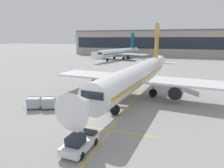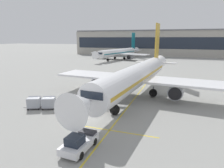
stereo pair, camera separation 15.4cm
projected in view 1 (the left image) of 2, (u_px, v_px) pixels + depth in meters
name	position (u px, v px, depth m)	size (l,w,h in m)	color
ground_plane	(89.00, 119.00, 27.06)	(600.00, 600.00, 0.00)	gray
parked_airplane	(137.00, 76.00, 36.99)	(32.46, 42.63, 14.42)	white
belt_loader	(103.00, 99.00, 33.17)	(5.47, 3.30, 2.73)	#A3A8B2
baggage_cart_lead	(83.00, 101.00, 31.58)	(2.80, 2.29, 1.91)	#515156
baggage_cart_second	(68.00, 101.00, 31.39)	(2.80, 2.29, 1.91)	#515156
baggage_cart_third	(49.00, 102.00, 30.91)	(2.80, 2.29, 1.91)	#515156
baggage_cart_fourth	(34.00, 103.00, 30.89)	(2.80, 2.29, 1.91)	#515156
pushback_tug	(80.00, 143.00, 19.40)	(2.35, 4.51, 1.83)	silver
ground_crew_by_loader	(84.00, 100.00, 31.96)	(0.49, 0.41, 1.74)	black
ground_crew_by_carts	(100.00, 99.00, 32.74)	(0.42, 0.47, 1.74)	#333847
ground_crew_marshaller	(91.00, 104.00, 30.12)	(0.56, 0.33, 1.74)	#514C42
ground_crew_wingwalker	(104.00, 102.00, 31.09)	(0.29, 0.57, 1.74)	#333847
safety_cone_engine_keepout	(98.00, 93.00, 38.83)	(0.69, 0.69, 0.78)	black
safety_cone_wingtip	(102.00, 91.00, 40.08)	(0.70, 0.70, 0.79)	black
apron_guidance_line_lead_in	(136.00, 97.00, 37.19)	(0.20, 110.00, 0.01)	yellow
apron_guidance_line_stop_bar	(109.00, 130.00, 23.85)	(12.00, 0.20, 0.01)	yellow
terminal_building	(179.00, 43.00, 121.02)	(133.18, 14.80, 15.70)	#A8A399
distant_airplane	(118.00, 53.00, 101.49)	(32.13, 40.90, 13.81)	white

